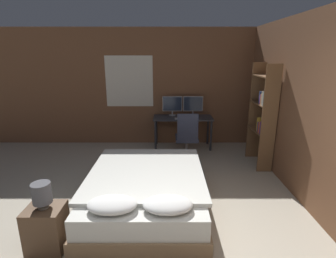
{
  "coord_description": "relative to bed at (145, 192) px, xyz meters",
  "views": [
    {
      "loc": [
        -0.04,
        -1.83,
        2.11
      ],
      "look_at": [
        -0.02,
        2.93,
        0.75
      ],
      "focal_mm": 28.0,
      "sensor_mm": 36.0,
      "label": 1
    }
  ],
  "objects": [
    {
      "name": "desk",
      "position": [
        0.65,
        2.56,
        0.36
      ],
      "size": [
        1.35,
        0.57,
        0.73
      ],
      "color": "#38383D",
      "rests_on": "ground_plane"
    },
    {
      "name": "office_chair",
      "position": [
        0.7,
        1.84,
        0.13
      ],
      "size": [
        0.52,
        0.52,
        1.0
      ],
      "color": "black",
      "rests_on": "ground_plane"
    },
    {
      "name": "bed",
      "position": [
        0.0,
        0.0,
        0.0
      ],
      "size": [
        1.59,
        2.06,
        0.6
      ],
      "color": "#846647",
      "rests_on": "ground_plane"
    },
    {
      "name": "computer_mouse",
      "position": [
        0.93,
        2.38,
        0.48
      ],
      "size": [
        0.07,
        0.05,
        0.04
      ],
      "color": "#B7B7BC",
      "rests_on": "desk"
    },
    {
      "name": "keyboard",
      "position": [
        0.65,
        2.38,
        0.47
      ],
      "size": [
        0.39,
        0.13,
        0.02
      ],
      "color": "#B7B7BC",
      "rests_on": "desk"
    },
    {
      "name": "monitor_right",
      "position": [
        0.89,
        2.75,
        0.72
      ],
      "size": [
        0.46,
        0.16,
        0.45
      ],
      "color": "#B7B7BC",
      "rests_on": "desk"
    },
    {
      "name": "wall_back",
      "position": [
        0.34,
        2.92,
        1.09
      ],
      "size": [
        12.0,
        0.08,
        2.7
      ],
      "color": "brown",
      "rests_on": "ground_plane"
    },
    {
      "name": "bookshelf",
      "position": [
        2.1,
        1.52,
        0.81
      ],
      "size": [
        0.27,
        0.76,
        1.96
      ],
      "color": "brown",
      "rests_on": "ground_plane"
    },
    {
      "name": "monitor_left",
      "position": [
        0.41,
        2.75,
        0.72
      ],
      "size": [
        0.46,
        0.16,
        0.45
      ],
      "color": "#B7B7BC",
      "rests_on": "desk"
    },
    {
      "name": "nightstand",
      "position": [
        -1.04,
        -0.8,
        -0.0
      ],
      "size": [
        0.4,
        0.36,
        0.52
      ],
      "color": "brown",
      "rests_on": "ground_plane"
    },
    {
      "name": "bedside_lamp",
      "position": [
        -1.04,
        -0.8,
        0.43
      ],
      "size": [
        0.2,
        0.2,
        0.29
      ],
      "color": "gray",
      "rests_on": "nightstand"
    },
    {
      "name": "wall_side_right",
      "position": [
        2.29,
        0.06,
        1.09
      ],
      "size": [
        0.06,
        12.0,
        2.7
      ],
      "color": "brown",
      "rests_on": "ground_plane"
    }
  ]
}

